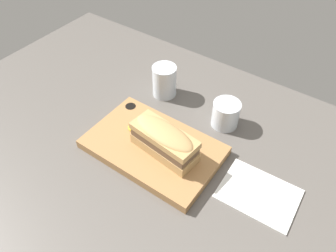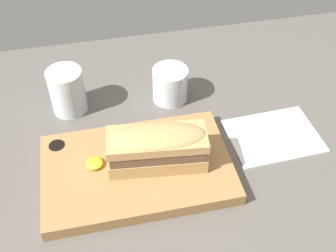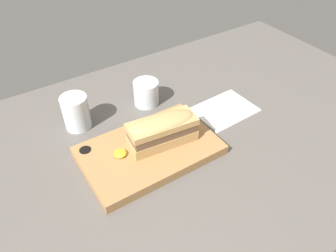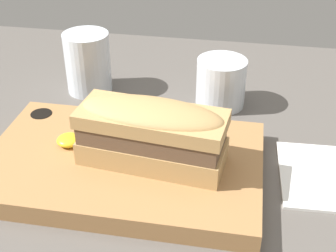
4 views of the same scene
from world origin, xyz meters
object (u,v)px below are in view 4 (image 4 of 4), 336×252
(serving_board, at_px, (123,164))
(sandwich, at_px, (152,131))
(wine_glass, at_px, (221,85))
(water_glass, at_px, (88,66))

(serving_board, relative_size, sandwich, 1.89)
(serving_board, bearing_deg, sandwich, -4.21)
(serving_board, relative_size, wine_glass, 4.49)
(sandwich, height_order, water_glass, sandwich)
(wine_glass, bearing_deg, serving_board, -118.42)
(serving_board, distance_m, sandwich, 0.07)
(serving_board, relative_size, water_glass, 3.48)
(sandwich, distance_m, wine_glass, 0.22)
(water_glass, bearing_deg, sandwich, -54.30)
(sandwich, height_order, wine_glass, sandwich)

